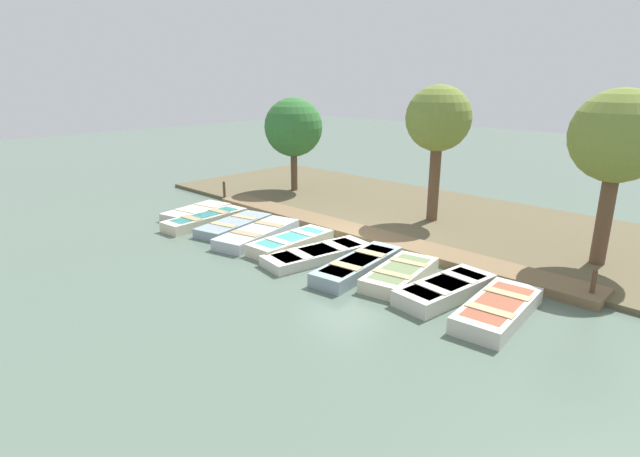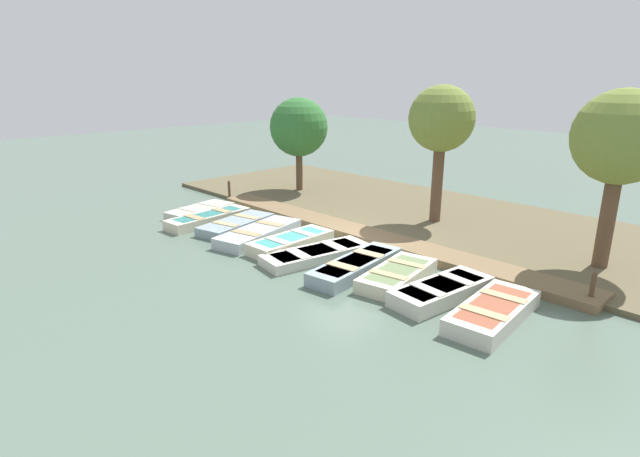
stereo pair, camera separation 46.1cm
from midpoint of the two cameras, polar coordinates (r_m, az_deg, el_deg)
The scene contains 18 objects.
ground_plane at distance 16.16m, azimuth 3.47°, elevation -2.07°, with size 80.00×80.00×0.00m, color #566B5B.
shore_bank at distance 19.97m, azimuth 13.18°, elevation 1.47°, with size 8.00×24.00×0.15m.
dock_walkway at distance 16.95m, azimuth 6.10°, elevation -0.78°, with size 1.16×14.87×0.24m.
rowboat_0 at distance 20.26m, azimuth -12.89°, elevation 1.97°, with size 2.86×1.68×0.34m.
rowboat_1 at distance 19.01m, azimuth -11.95°, elevation 1.14°, with size 3.33×1.21×0.39m.
rowboat_2 at distance 18.14m, azimuth -8.81°, elevation 0.47°, with size 3.14×1.78×0.35m.
rowboat_3 at distance 16.94m, azimuth -6.23°, elevation -0.54°, with size 3.52×1.90×0.39m.
rowboat_4 at distance 15.92m, azimuth -2.50°, elevation -1.57°, with size 2.95×1.16×0.41m.
rowboat_5 at distance 14.98m, azimuth 0.47°, elevation -2.94°, with size 3.53×1.71×0.33m.
rowboat_6 at distance 14.03m, azimuth 5.09°, elevation -4.26°, with size 3.45×1.41×0.40m.
rowboat_7 at distance 13.54m, azimuth 9.81°, elevation -5.28°, with size 2.83×1.58×0.39m.
rowboat_8 at distance 12.78m, azimuth 14.76°, elevation -6.92°, with size 2.94×1.40×0.42m.
rowboat_9 at distance 12.06m, azimuth 20.22°, elevation -8.94°, with size 2.96×1.38×0.42m.
mooring_post_near at distance 22.52m, azimuth -9.76°, elevation 4.35°, with size 0.12×0.12×0.86m.
mooring_post_far at distance 13.69m, azimuth 29.53°, elevation -6.02°, with size 0.12×0.12×0.86m.
park_tree_far_left at distance 23.13m, azimuth -1.86°, elevation 11.45°, with size 2.64×2.64×4.38m.
park_tree_left at distance 18.35m, azimuth 14.42°, elevation 11.80°, with size 2.31×2.31×5.02m.
park_tree_center at distance 15.51m, azimuth 31.92°, elevation 8.62°, with size 2.50×2.50×5.01m.
Camera 2 is at (11.19, 10.38, 5.27)m, focal length 28.00 mm.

